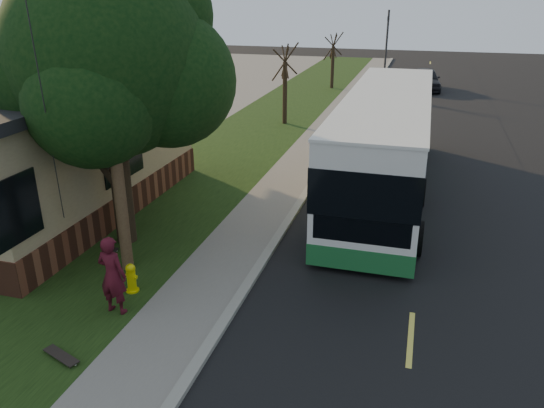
{
  "coord_description": "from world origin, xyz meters",
  "views": [
    {
      "loc": [
        3.74,
        -9.81,
        6.87
      ],
      "look_at": [
        0.08,
        2.97,
        1.5
      ],
      "focal_mm": 35.0,
      "sensor_mm": 36.0,
      "label": 1
    }
  ],
  "objects_px": {
    "skateboarder": "(112,275)",
    "dumpster": "(72,171)",
    "skateboard_spare": "(61,356)",
    "bare_tree_near": "(285,85)",
    "transit_bus": "(385,141)",
    "skateboard_main": "(111,254)",
    "leafy_tree": "(111,61)",
    "traffic_signal": "(387,42)",
    "distant_car": "(426,79)",
    "fire_hydrant": "(131,278)",
    "bare_tree_far": "(333,61)",
    "utility_pole": "(108,94)"
  },
  "relations": [
    {
      "from": "fire_hydrant",
      "to": "bare_tree_far",
      "type": "bearing_deg",
      "value": 90.76
    },
    {
      "from": "skateboarder",
      "to": "skateboard_spare",
      "type": "distance_m",
      "value": 2.01
    },
    {
      "from": "transit_bus",
      "to": "skateboarder",
      "type": "bearing_deg",
      "value": -117.67
    },
    {
      "from": "bare_tree_far",
      "to": "utility_pole",
      "type": "bearing_deg",
      "value": -90.6
    },
    {
      "from": "traffic_signal",
      "to": "transit_bus",
      "type": "relative_size",
      "value": 0.42
    },
    {
      "from": "fire_hydrant",
      "to": "skateboard_spare",
      "type": "xyz_separation_m",
      "value": [
        -0.06,
        -2.68,
        -0.3
      ]
    },
    {
      "from": "traffic_signal",
      "to": "distant_car",
      "type": "height_order",
      "value": "traffic_signal"
    },
    {
      "from": "dumpster",
      "to": "fire_hydrant",
      "type": "bearing_deg",
      "value": -45.47
    },
    {
      "from": "bare_tree_far",
      "to": "traffic_signal",
      "type": "relative_size",
      "value": 0.73
    },
    {
      "from": "utility_pole",
      "to": "skateboarder",
      "type": "distance_m",
      "value": 4.16
    },
    {
      "from": "leafy_tree",
      "to": "bare_tree_near",
      "type": "height_order",
      "value": "leafy_tree"
    },
    {
      "from": "utility_pole",
      "to": "traffic_signal",
      "type": "relative_size",
      "value": 1.65
    },
    {
      "from": "transit_bus",
      "to": "skateboard_spare",
      "type": "xyz_separation_m",
      "value": [
        -5.25,
        -11.51,
        -1.77
      ]
    },
    {
      "from": "utility_pole",
      "to": "skateboard_spare",
      "type": "height_order",
      "value": "utility_pole"
    },
    {
      "from": "dumpster",
      "to": "distant_car",
      "type": "distance_m",
      "value": 28.32
    },
    {
      "from": "fire_hydrant",
      "to": "distant_car",
      "type": "xyz_separation_m",
      "value": [
        6.32,
        31.46,
        0.36
      ]
    },
    {
      "from": "transit_bus",
      "to": "skateboard_main",
      "type": "height_order",
      "value": "transit_bus"
    },
    {
      "from": "skateboard_main",
      "to": "dumpster",
      "type": "xyz_separation_m",
      "value": [
        -4.22,
        4.35,
        0.61
      ]
    },
    {
      "from": "traffic_signal",
      "to": "distant_car",
      "type": "relative_size",
      "value": 1.19
    },
    {
      "from": "transit_bus",
      "to": "skateboard_main",
      "type": "distance_m",
      "value": 10.1
    },
    {
      "from": "bare_tree_near",
      "to": "traffic_signal",
      "type": "distance_m",
      "value": 16.52
    },
    {
      "from": "fire_hydrant",
      "to": "bare_tree_far",
      "type": "xyz_separation_m",
      "value": [
        -0.4,
        30.0,
        1.57
      ]
    },
    {
      "from": "dumpster",
      "to": "distant_car",
      "type": "height_order",
      "value": "distant_car"
    },
    {
      "from": "dumpster",
      "to": "traffic_signal",
      "type": "bearing_deg",
      "value": 72.56
    },
    {
      "from": "fire_hydrant",
      "to": "utility_pole",
      "type": "xyz_separation_m",
      "value": [
        -0.71,
        0.99,
        4.2
      ]
    },
    {
      "from": "traffic_signal",
      "to": "leafy_tree",
      "type": "bearing_deg",
      "value": -98.47
    },
    {
      "from": "skateboarder",
      "to": "dumpster",
      "type": "height_order",
      "value": "skateboarder"
    },
    {
      "from": "leafy_tree",
      "to": "bare_tree_far",
      "type": "relative_size",
      "value": 1.94
    },
    {
      "from": "traffic_signal",
      "to": "dumpster",
      "type": "distance_m",
      "value": 29.62
    },
    {
      "from": "skateboard_main",
      "to": "skateboarder",
      "type": "bearing_deg",
      "value": -55.65
    },
    {
      "from": "fire_hydrant",
      "to": "bare_tree_near",
      "type": "relative_size",
      "value": 0.17
    },
    {
      "from": "leafy_tree",
      "to": "traffic_signal",
      "type": "relative_size",
      "value": 1.42
    },
    {
      "from": "utility_pole",
      "to": "skateboard_main",
      "type": "bearing_deg",
      "value": 148.7
    },
    {
      "from": "bare_tree_far",
      "to": "skateboard_main",
      "type": "bearing_deg",
      "value": -92.25
    },
    {
      "from": "transit_bus",
      "to": "skateboarder",
      "type": "relative_size",
      "value": 7.05
    },
    {
      "from": "utility_pole",
      "to": "distant_car",
      "type": "bearing_deg",
      "value": 77.02
    },
    {
      "from": "skateboard_spare",
      "to": "dumpster",
      "type": "height_order",
      "value": "dumpster"
    },
    {
      "from": "leafy_tree",
      "to": "utility_pole",
      "type": "bearing_deg",
      "value": -62.4
    },
    {
      "from": "bare_tree_near",
      "to": "transit_bus",
      "type": "relative_size",
      "value": 0.33
    },
    {
      "from": "utility_pole",
      "to": "bare_tree_near",
      "type": "height_order",
      "value": "utility_pole"
    },
    {
      "from": "fire_hydrant",
      "to": "leafy_tree",
      "type": "relative_size",
      "value": 0.09
    },
    {
      "from": "fire_hydrant",
      "to": "utility_pole",
      "type": "height_order",
      "value": "utility_pole"
    },
    {
      "from": "skateboarder",
      "to": "skateboard_spare",
      "type": "height_order",
      "value": "skateboarder"
    },
    {
      "from": "skateboard_spare",
      "to": "leafy_tree",
      "type": "bearing_deg",
      "value": 105.87
    },
    {
      "from": "bare_tree_near",
      "to": "skateboard_main",
      "type": "relative_size",
      "value": 5.73
    },
    {
      "from": "traffic_signal",
      "to": "skateboard_spare",
      "type": "height_order",
      "value": "traffic_signal"
    },
    {
      "from": "skateboard_main",
      "to": "skateboard_spare",
      "type": "distance_m",
      "value": 4.42
    },
    {
      "from": "skateboarder",
      "to": "dumpster",
      "type": "distance_m",
      "value": 8.91
    },
    {
      "from": "skateboarder",
      "to": "skateboard_spare",
      "type": "xyz_separation_m",
      "value": [
        -0.16,
        -1.8,
        -0.87
      ]
    },
    {
      "from": "bare_tree_near",
      "to": "transit_bus",
      "type": "bearing_deg",
      "value": -56.42
    }
  ]
}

